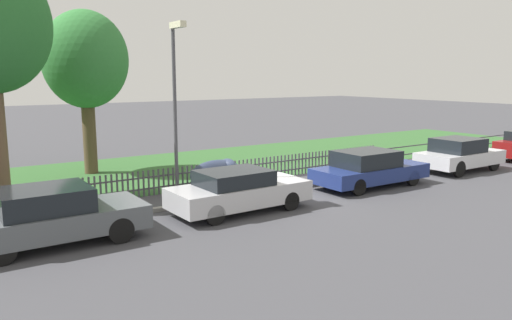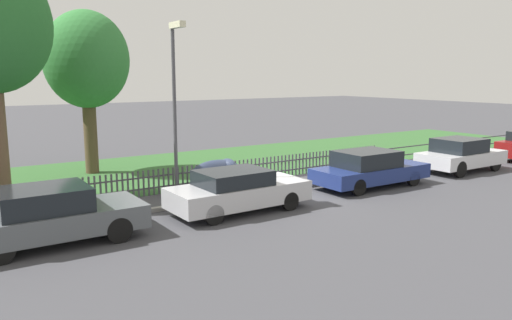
% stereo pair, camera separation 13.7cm
% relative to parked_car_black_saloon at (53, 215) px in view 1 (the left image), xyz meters
% --- Properties ---
extents(ground_plane, '(120.00, 120.00, 0.00)m').
position_rel_parked_car_black_saloon_xyz_m(ground_plane, '(7.51, 1.23, -0.72)').
color(ground_plane, '#424247').
extents(kerb_stone, '(43.78, 0.20, 0.12)m').
position_rel_parked_car_black_saloon_xyz_m(kerb_stone, '(7.51, 1.33, -0.66)').
color(kerb_stone, gray).
rests_on(kerb_stone, ground).
extents(grass_strip, '(43.78, 8.31, 0.01)m').
position_rel_parked_car_black_saloon_xyz_m(grass_strip, '(7.51, 7.50, -0.71)').
color(grass_strip, '#33602D').
rests_on(grass_strip, ground).
extents(park_fence, '(43.78, 0.05, 0.89)m').
position_rel_parked_car_black_saloon_xyz_m(park_fence, '(7.51, 3.36, -0.27)').
color(park_fence, '#4C4C51').
rests_on(park_fence, ground).
extents(parked_car_black_saloon, '(4.25, 1.88, 1.41)m').
position_rel_parked_car_black_saloon_xyz_m(parked_car_black_saloon, '(0.00, 0.00, 0.00)').
color(parked_car_black_saloon, '#51565B').
rests_on(parked_car_black_saloon, ground).
extents(parked_car_navy_estate, '(4.30, 1.80, 1.28)m').
position_rel_parked_car_black_saloon_xyz_m(parked_car_navy_estate, '(5.26, -0.05, -0.06)').
color(parked_car_navy_estate, '#BCBCC1').
rests_on(parked_car_navy_estate, ground).
extents(parked_car_red_compact, '(4.52, 1.81, 1.35)m').
position_rel_parked_car_black_saloon_xyz_m(parked_car_red_compact, '(11.05, 0.18, -0.04)').
color(parked_car_red_compact, navy).
rests_on(parked_car_red_compact, ground).
extents(parked_car_white_van, '(4.00, 1.80, 1.42)m').
position_rel_parked_car_black_saloon_xyz_m(parked_car_white_van, '(16.50, 0.15, 0.01)').
color(parked_car_white_van, silver).
rests_on(parked_car_white_van, ground).
extents(covered_motorcycle, '(2.11, 0.77, 1.19)m').
position_rel_parked_car_black_saloon_xyz_m(covered_motorcycle, '(5.90, 2.32, 0.00)').
color(covered_motorcycle, black).
rests_on(covered_motorcycle, ground).
extents(tree_mid_park, '(3.42, 3.42, 6.65)m').
position_rel_parked_car_black_saloon_xyz_m(tree_mid_park, '(3.33, 8.47, 3.90)').
color(tree_mid_park, brown).
rests_on(tree_mid_park, ground).
extents(street_lamp, '(0.20, 0.79, 5.61)m').
position_rel_parked_car_black_saloon_xyz_m(street_lamp, '(4.11, 1.68, 2.82)').
color(street_lamp, '#47474C').
rests_on(street_lamp, ground).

